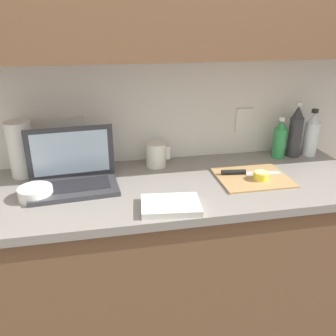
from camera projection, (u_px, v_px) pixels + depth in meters
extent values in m
cube|color=white|center=(124.00, 82.00, 1.66)|extent=(5.20, 0.06, 2.60)
cube|color=white|center=(75.00, 129.00, 1.67)|extent=(0.09, 0.01, 0.12)
cube|color=white|center=(244.00, 120.00, 1.82)|extent=(0.09, 0.01, 0.12)
cube|color=brown|center=(138.00, 277.00, 1.69)|extent=(2.01, 0.58, 0.88)
cube|color=gray|center=(135.00, 190.00, 1.51)|extent=(2.08, 0.61, 0.03)
cube|color=#333338|center=(74.00, 188.00, 1.47)|extent=(0.37, 0.25, 0.02)
cube|color=black|center=(74.00, 185.00, 1.47)|extent=(0.30, 0.15, 0.00)
cube|color=#333338|center=(71.00, 153.00, 1.53)|extent=(0.37, 0.04, 0.23)
cube|color=silver|center=(71.00, 153.00, 1.52)|extent=(0.32, 0.03, 0.19)
cube|color=tan|center=(252.00, 177.00, 1.58)|extent=(0.31, 0.27, 0.01)
cube|color=silver|center=(263.00, 173.00, 1.62)|extent=(0.16, 0.06, 0.00)
cylinder|color=black|center=(234.00, 172.00, 1.60)|extent=(0.11, 0.04, 0.02)
cylinder|color=yellow|center=(261.00, 176.00, 1.55)|extent=(0.07, 0.07, 0.03)
cylinder|color=#F4EAA3|center=(261.00, 172.00, 1.55)|extent=(0.06, 0.06, 0.00)
cylinder|color=#2D934C|center=(279.00, 143.00, 1.80)|extent=(0.06, 0.06, 0.15)
cone|color=#2D934C|center=(281.00, 125.00, 1.76)|extent=(0.06, 0.06, 0.04)
cylinder|color=white|center=(282.00, 119.00, 1.75)|extent=(0.03, 0.03, 0.02)
cylinder|color=#333338|center=(295.00, 137.00, 1.81)|extent=(0.07, 0.07, 0.20)
cone|color=#333338|center=(298.00, 112.00, 1.76)|extent=(0.06, 0.06, 0.06)
cylinder|color=white|center=(299.00, 104.00, 1.74)|extent=(0.03, 0.03, 0.02)
cylinder|color=silver|center=(311.00, 139.00, 1.83)|extent=(0.07, 0.07, 0.17)
cone|color=silver|center=(314.00, 118.00, 1.79)|extent=(0.06, 0.06, 0.05)
cylinder|color=black|center=(315.00, 111.00, 1.77)|extent=(0.03, 0.03, 0.02)
cylinder|color=silver|center=(156.00, 155.00, 1.70)|extent=(0.10, 0.10, 0.11)
cube|color=silver|center=(168.00, 153.00, 1.71)|extent=(0.02, 0.01, 0.06)
cylinder|color=white|center=(36.00, 193.00, 1.40)|extent=(0.13, 0.13, 0.05)
cylinder|color=white|center=(21.00, 149.00, 1.57)|extent=(0.11, 0.11, 0.25)
cube|color=silver|center=(171.00, 205.00, 1.33)|extent=(0.24, 0.18, 0.02)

